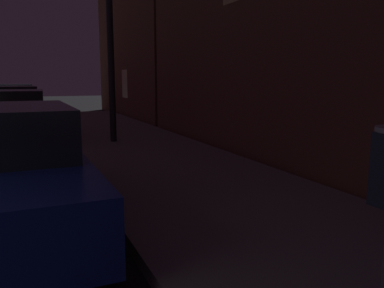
# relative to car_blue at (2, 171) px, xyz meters

# --- Properties ---
(car_blue) EXTENTS (1.99, 4.29, 1.43)m
(car_blue) POSITION_rel_car_blue_xyz_m (0.00, 0.00, 0.00)
(car_blue) COLOR navy
(car_blue) RESTS_ON ground
(car_yellow_cab) EXTENTS (2.26, 4.11, 1.43)m
(car_yellow_cab) POSITION_rel_car_blue_xyz_m (-0.00, 6.67, 0.01)
(car_yellow_cab) COLOR gold
(car_yellow_cab) RESTS_ON ground
(car_red) EXTENTS (2.22, 4.23, 1.43)m
(car_red) POSITION_rel_car_blue_xyz_m (0.00, 12.94, 0.01)
(car_red) COLOR maroon
(car_red) RESTS_ON ground
(car_white) EXTENTS (2.22, 4.09, 1.43)m
(car_white) POSITION_rel_car_blue_xyz_m (0.00, 19.26, -0.00)
(car_white) COLOR silver
(car_white) RESTS_ON ground
(street_lamp) EXTENTS (0.44, 0.44, 5.05)m
(street_lamp) POSITION_rel_car_blue_xyz_m (2.37, 5.11, 2.83)
(street_lamp) COLOR black
(street_lamp) RESTS_ON sidewalk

